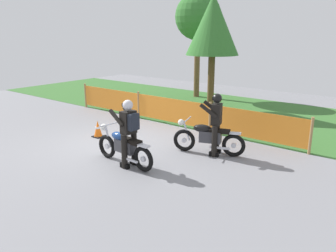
{
  "coord_description": "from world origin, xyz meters",
  "views": [
    {
      "loc": [
        7.11,
        -6.54,
        3.27
      ],
      "look_at": [
        1.95,
        0.02,
        0.9
      ],
      "focal_mm": 35.93,
      "sensor_mm": 36.0,
      "label": 1
    }
  ],
  "objects_px": {
    "traffic_cone": "(98,129)",
    "rider_trailing": "(129,130)",
    "motorcycle_trailing": "(124,147)",
    "rider_lead": "(216,122)",
    "motorcycle_lead": "(208,138)"
  },
  "relations": [
    {
      "from": "rider_trailing",
      "to": "traffic_cone",
      "type": "height_order",
      "value": "rider_trailing"
    },
    {
      "from": "motorcycle_trailing",
      "to": "traffic_cone",
      "type": "relative_size",
      "value": 3.79
    },
    {
      "from": "motorcycle_lead",
      "to": "traffic_cone",
      "type": "height_order",
      "value": "motorcycle_lead"
    },
    {
      "from": "motorcycle_trailing",
      "to": "rider_lead",
      "type": "xyz_separation_m",
      "value": [
        1.45,
        2.03,
        0.46
      ]
    },
    {
      "from": "rider_trailing",
      "to": "rider_lead",
      "type": "bearing_deg",
      "value": -117.52
    },
    {
      "from": "motorcycle_trailing",
      "to": "rider_trailing",
      "type": "xyz_separation_m",
      "value": [
        0.22,
        -0.01,
        0.49
      ]
    },
    {
      "from": "motorcycle_trailing",
      "to": "rider_lead",
      "type": "distance_m",
      "value": 2.53
    },
    {
      "from": "motorcycle_trailing",
      "to": "rider_trailing",
      "type": "relative_size",
      "value": 1.19
    },
    {
      "from": "rider_trailing",
      "to": "motorcycle_trailing",
      "type": "bearing_deg",
      "value": 0.51
    },
    {
      "from": "motorcycle_lead",
      "to": "rider_trailing",
      "type": "bearing_deg",
      "value": 42.82
    },
    {
      "from": "rider_trailing",
      "to": "traffic_cone",
      "type": "xyz_separation_m",
      "value": [
        -2.5,
        1.11,
        -0.69
      ]
    },
    {
      "from": "motorcycle_trailing",
      "to": "rider_lead",
      "type": "height_order",
      "value": "rider_lead"
    },
    {
      "from": "motorcycle_trailing",
      "to": "traffic_cone",
      "type": "bearing_deg",
      "value": -22.01
    },
    {
      "from": "traffic_cone",
      "to": "motorcycle_trailing",
      "type": "bearing_deg",
      "value": -25.64
    },
    {
      "from": "traffic_cone",
      "to": "rider_trailing",
      "type": "bearing_deg",
      "value": -23.89
    }
  ]
}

